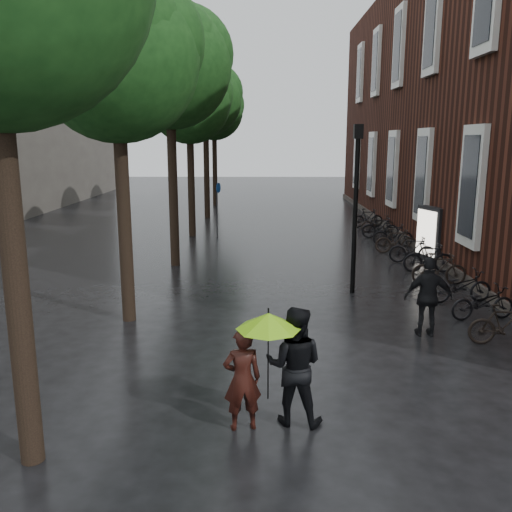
{
  "coord_description": "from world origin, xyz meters",
  "views": [
    {
      "loc": [
        -0.82,
        -5.73,
        4.36
      ],
      "look_at": [
        -0.96,
        6.34,
        1.76
      ],
      "focal_mm": 38.0,
      "sensor_mm": 36.0,
      "label": 1
    }
  ],
  "objects_px": {
    "person_black": "(294,365)",
    "ad_lightbox": "(430,234)",
    "person_burgundy": "(242,379)",
    "parked_bicycles": "(412,250)",
    "pedestrian_walking": "(428,297)",
    "lamp_post": "(356,193)"
  },
  "relations": [
    {
      "from": "person_black",
      "to": "parked_bicycles",
      "type": "height_order",
      "value": "person_black"
    },
    {
      "from": "person_burgundy",
      "to": "lamp_post",
      "type": "height_order",
      "value": "lamp_post"
    },
    {
      "from": "pedestrian_walking",
      "to": "ad_lightbox",
      "type": "distance_m",
      "value": 8.14
    },
    {
      "from": "pedestrian_walking",
      "to": "lamp_post",
      "type": "relative_size",
      "value": 0.38
    },
    {
      "from": "person_black",
      "to": "pedestrian_walking",
      "type": "distance_m",
      "value": 5.06
    },
    {
      "from": "pedestrian_walking",
      "to": "ad_lightbox",
      "type": "bearing_deg",
      "value": -105.18
    },
    {
      "from": "person_burgundy",
      "to": "ad_lightbox",
      "type": "distance_m",
      "value": 13.51
    },
    {
      "from": "ad_lightbox",
      "to": "lamp_post",
      "type": "bearing_deg",
      "value": -147.09
    },
    {
      "from": "person_burgundy",
      "to": "parked_bicycles",
      "type": "relative_size",
      "value": 0.1
    },
    {
      "from": "person_burgundy",
      "to": "lamp_post",
      "type": "bearing_deg",
      "value": -123.64
    },
    {
      "from": "ad_lightbox",
      "to": "parked_bicycles",
      "type": "bearing_deg",
      "value": -172.61
    },
    {
      "from": "ad_lightbox",
      "to": "lamp_post",
      "type": "distance_m",
      "value": 5.84
    },
    {
      "from": "person_black",
      "to": "ad_lightbox",
      "type": "distance_m",
      "value": 12.95
    },
    {
      "from": "person_burgundy",
      "to": "pedestrian_walking",
      "type": "height_order",
      "value": "pedestrian_walking"
    },
    {
      "from": "pedestrian_walking",
      "to": "lamp_post",
      "type": "distance_m",
      "value": 4.17
    },
    {
      "from": "person_burgundy",
      "to": "person_black",
      "type": "bearing_deg",
      "value": -177.76
    },
    {
      "from": "parked_bicycles",
      "to": "person_black",
      "type": "bearing_deg",
      "value": -113.42
    },
    {
      "from": "pedestrian_walking",
      "to": "lamp_post",
      "type": "height_order",
      "value": "lamp_post"
    },
    {
      "from": "pedestrian_walking",
      "to": "parked_bicycles",
      "type": "distance_m",
      "value": 7.64
    },
    {
      "from": "pedestrian_walking",
      "to": "ad_lightbox",
      "type": "xyz_separation_m",
      "value": [
        2.38,
        7.78,
        0.1
      ]
    },
    {
      "from": "person_burgundy",
      "to": "pedestrian_walking",
      "type": "distance_m",
      "value": 5.75
    },
    {
      "from": "person_black",
      "to": "lamp_post",
      "type": "height_order",
      "value": "lamp_post"
    }
  ]
}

